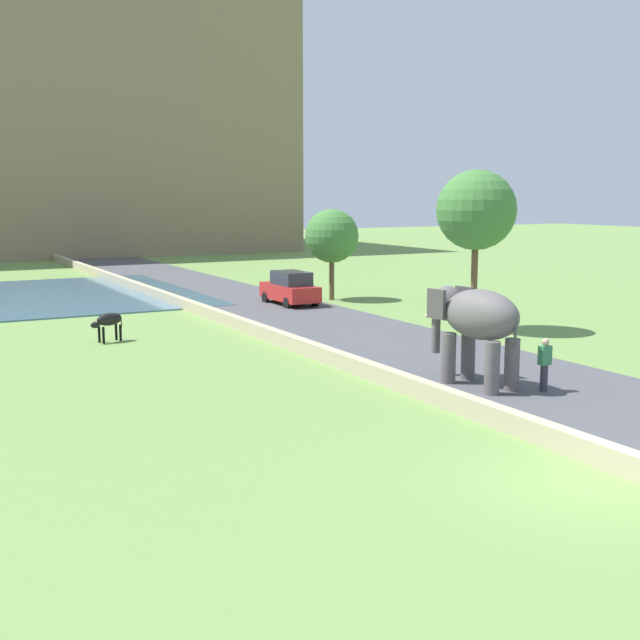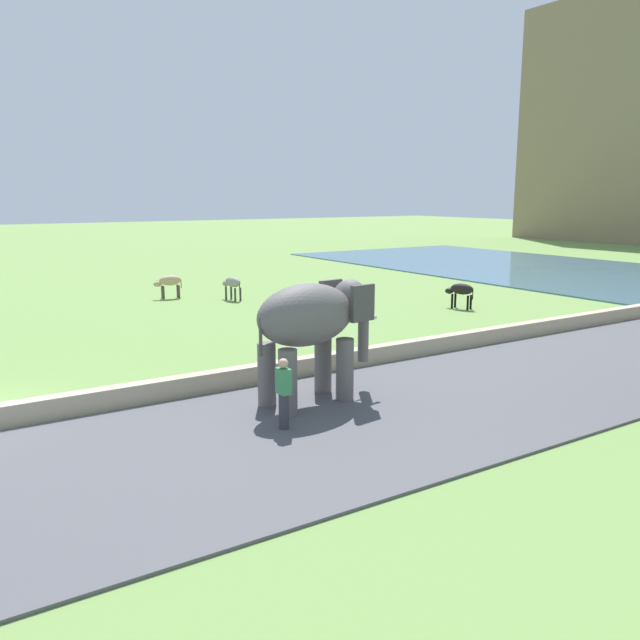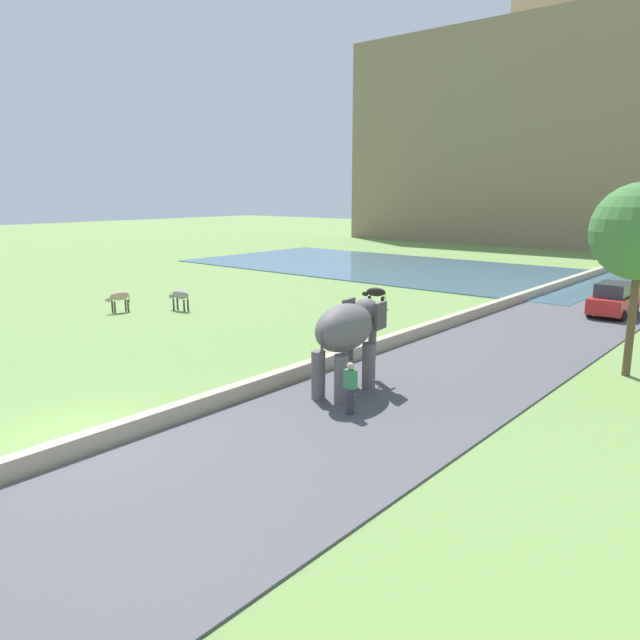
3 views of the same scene
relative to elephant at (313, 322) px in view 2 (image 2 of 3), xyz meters
The scene contains 7 objects.
barrier_wall 10.79m from the elephant, 101.91° to the left, with size 0.40×110.00×0.54m, color tan.
lake 33.74m from the elephant, 121.10° to the left, with size 36.00×18.00×0.08m, color #426B84.
elephant is the anchor object (origin of this frame).
person_beside_elephant 2.36m from the elephant, 50.41° to the right, with size 0.36×0.22×1.63m.
cow_grey 16.48m from the elephant, 161.89° to the left, with size 1.42×0.63×1.15m.
cow_black 15.02m from the elephant, 121.57° to the left, with size 1.42×0.77×1.15m.
cow_tan 18.03m from the elephant, behind, with size 0.56×1.41×1.15m.
Camera 2 is at (16.32, -0.51, 5.04)m, focal length 36.14 mm.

